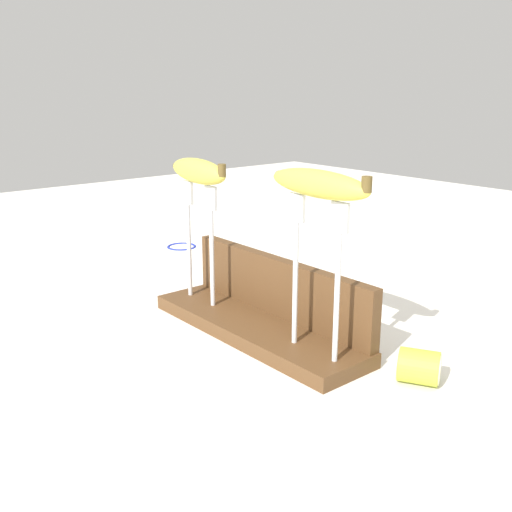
# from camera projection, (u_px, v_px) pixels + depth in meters

# --- Properties ---
(ground_plane) EXTENTS (3.00, 3.00, 0.00)m
(ground_plane) POSITION_uv_depth(u_px,v_px,m) (256.00, 335.00, 0.89)
(ground_plane) COLOR white
(wooden_board) EXTENTS (0.38, 0.11, 0.02)m
(wooden_board) POSITION_uv_depth(u_px,v_px,m) (256.00, 328.00, 0.89)
(wooden_board) COLOR brown
(wooden_board) RESTS_ON ground
(board_backstop) EXTENTS (0.37, 0.02, 0.09)m
(board_backstop) POSITION_uv_depth(u_px,v_px,m) (279.00, 287.00, 0.90)
(board_backstop) COLOR brown
(board_backstop) RESTS_ON wooden_board
(fork_stand_left) EXTENTS (0.09, 0.01, 0.19)m
(fork_stand_left) POSITION_uv_depth(u_px,v_px,m) (200.00, 232.00, 0.94)
(fork_stand_left) COLOR silver
(fork_stand_left) RESTS_ON wooden_board
(fork_stand_right) EXTENTS (0.10, 0.01, 0.20)m
(fork_stand_right) POSITION_uv_depth(u_px,v_px,m) (316.00, 263.00, 0.75)
(fork_stand_right) COLOR silver
(fork_stand_right) RESTS_ON wooden_board
(banana_raised_left) EXTENTS (0.16, 0.05, 0.04)m
(banana_raised_left) POSITION_uv_depth(u_px,v_px,m) (198.00, 171.00, 0.91)
(banana_raised_left) COLOR #DBD147
(banana_raised_left) RESTS_ON fork_stand_left
(banana_raised_right) EXTENTS (0.17, 0.04, 0.04)m
(banana_raised_right) POSITION_uv_depth(u_px,v_px,m) (318.00, 184.00, 0.72)
(banana_raised_right) COLOR #DBD147
(banana_raised_right) RESTS_ON fork_stand_right
(fork_fallen_near) EXTENTS (0.14, 0.13, 0.01)m
(fork_fallen_near) POSITION_uv_depth(u_px,v_px,m) (328.00, 298.00, 1.03)
(fork_fallen_near) COLOR silver
(fork_fallen_near) RESTS_ON ground
(banana_chunk_near) EXTENTS (0.06, 0.06, 0.04)m
(banana_chunk_near) POSITION_uv_depth(u_px,v_px,m) (420.00, 367.00, 0.74)
(banana_chunk_near) COLOR #B2C138
(banana_chunk_near) RESTS_ON ground
(wire_coil) EXTENTS (0.07, 0.07, 0.01)m
(wire_coil) POSITION_uv_depth(u_px,v_px,m) (182.00, 246.00, 1.37)
(wire_coil) COLOR #1E2DA5
(wire_coil) RESTS_ON ground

